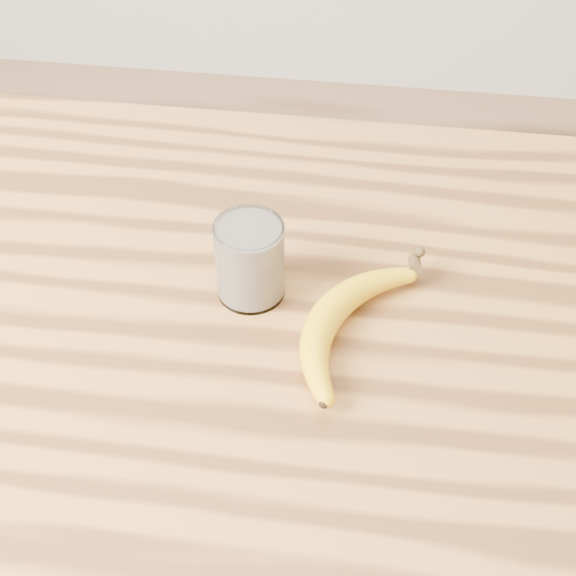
# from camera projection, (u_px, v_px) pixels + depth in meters

# --- Properties ---
(table) EXTENTS (1.20, 0.80, 0.90)m
(table) POSITION_uv_depth(u_px,v_px,m) (200.00, 404.00, 0.91)
(table) COLOR #A76D31
(table) RESTS_ON ground
(smoothie_glass) EXTENTS (0.07, 0.07, 0.09)m
(smoothie_glass) POSITION_uv_depth(u_px,v_px,m) (250.00, 260.00, 0.82)
(smoothie_glass) COLOR white
(smoothie_glass) RESTS_ON table
(banana) EXTENTS (0.20, 0.30, 0.03)m
(banana) POSITION_uv_depth(u_px,v_px,m) (327.00, 315.00, 0.81)
(banana) COLOR gold
(banana) RESTS_ON table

